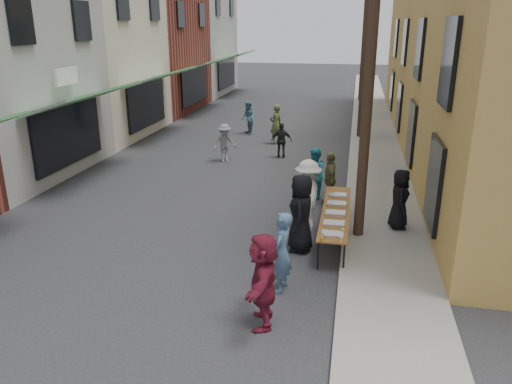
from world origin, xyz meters
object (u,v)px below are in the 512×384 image
at_px(utility_pole_near, 370,61).
at_px(utility_pole_mid, 366,42).
at_px(guest_front_a, 301,213).
at_px(catering_tray_sausage, 332,235).
at_px(guest_front_c, 314,174).
at_px(serving_table, 336,212).
at_px(server, 400,199).
at_px(utility_pole_far, 364,35).

relative_size(utility_pole_near, utility_pole_mid, 1.00).
distance_m(utility_pole_near, guest_front_a, 3.94).
bearing_deg(catering_tray_sausage, guest_front_c, 100.05).
bearing_deg(guest_front_a, serving_table, 137.80).
distance_m(utility_pole_near, catering_tray_sausage, 4.15).
bearing_deg(utility_pole_mid, guest_front_c, -98.77).
relative_size(utility_pole_mid, server, 5.54).
height_order(utility_pole_far, guest_front_a, utility_pole_far).
distance_m(utility_pole_far, serving_table, 24.41).
bearing_deg(utility_pole_near, catering_tray_sausage, -109.00).
bearing_deg(utility_pole_far, server, -87.46).
distance_m(utility_pole_near, guest_front_c, 4.84).
height_order(guest_front_a, guest_front_c, guest_front_a).
height_order(serving_table, guest_front_a, guest_front_a).
bearing_deg(utility_pole_near, utility_pole_mid, 90.00).
relative_size(catering_tray_sausage, server, 0.31).
bearing_deg(utility_pole_near, serving_table, -170.11).
distance_m(utility_pole_far, guest_front_c, 21.54).
bearing_deg(catering_tray_sausage, utility_pole_far, 88.66).
height_order(utility_pole_far, catering_tray_sausage, utility_pole_far).
xyz_separation_m(utility_pole_near, server, (1.03, 0.67, -3.59)).
relative_size(utility_pole_far, serving_table, 2.25).
height_order(catering_tray_sausage, server, server).
xyz_separation_m(guest_front_c, server, (2.45, -2.15, 0.08)).
bearing_deg(utility_pole_mid, catering_tray_sausage, -92.52).
xyz_separation_m(utility_pole_far, guest_front_a, (-1.41, -25.03, -3.53)).
xyz_separation_m(utility_pole_mid, utility_pole_far, (0.00, 12.00, 0.00)).
relative_size(utility_pole_mid, utility_pole_far, 1.00).
bearing_deg(server, guest_front_c, 46.33).
distance_m(serving_table, guest_front_c, 3.04).
bearing_deg(server, serving_table, 113.02).
bearing_deg(utility_pole_near, guest_front_c, 116.62).
xyz_separation_m(utility_pole_mid, guest_front_c, (-1.42, -9.18, -3.67)).
xyz_separation_m(utility_pole_mid, catering_tray_sausage, (-0.60, -13.76, -3.71)).
bearing_deg(serving_table, utility_pole_mid, 87.14).
relative_size(utility_pole_near, server, 5.54).
bearing_deg(utility_pole_mid, server, -84.78).
height_order(serving_table, server, server).
xyz_separation_m(utility_pole_near, catering_tray_sausage, (-0.60, -1.76, -3.71)).
bearing_deg(server, catering_tray_sausage, 143.60).
height_order(utility_pole_mid, utility_pole_far, same).
height_order(utility_pole_mid, server, utility_pole_mid).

